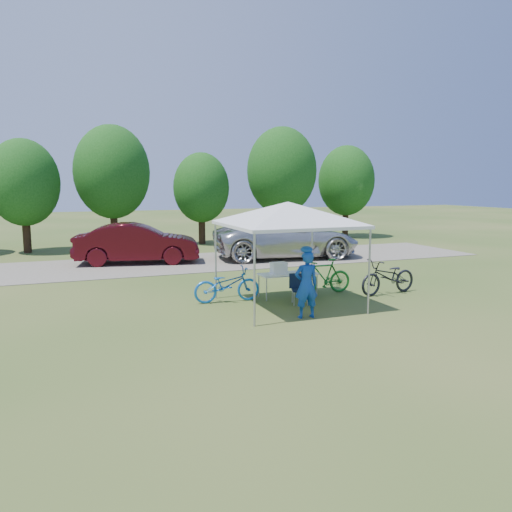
{
  "coord_description": "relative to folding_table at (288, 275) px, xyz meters",
  "views": [
    {
      "loc": [
        -5.41,
        -11.66,
        3.18
      ],
      "look_at": [
        -0.1,
        2.0,
        1.06
      ],
      "focal_mm": 35.0,
      "sensor_mm": 36.0,
      "label": 1
    }
  ],
  "objects": [
    {
      "name": "ground",
      "position": [
        -0.46,
        -0.96,
        -0.63
      ],
      "size": [
        100.0,
        100.0,
        0.0
      ],
      "primitive_type": "plane",
      "color": "#2D5119",
      "rests_on": "ground"
    },
    {
      "name": "gravel_strip",
      "position": [
        -0.46,
        7.04,
        -0.62
      ],
      "size": [
        24.0,
        5.0,
        0.02
      ],
      "primitive_type": "cube",
      "color": "gray",
      "rests_on": "ground"
    },
    {
      "name": "canopy",
      "position": [
        -0.46,
        -0.96,
        2.02
      ],
      "size": [
        4.53,
        4.53,
        3.0
      ],
      "color": "#A5A5AA",
      "rests_on": "ground"
    },
    {
      "name": "treeline",
      "position": [
        -0.76,
        13.08,
        2.9
      ],
      "size": [
        24.89,
        4.28,
        6.3
      ],
      "color": "#382314",
      "rests_on": "ground"
    },
    {
      "name": "folding_table",
      "position": [
        0.0,
        0.0,
        0.0
      ],
      "size": [
        1.64,
        0.68,
        0.67
      ],
      "color": "white",
      "rests_on": "ground"
    },
    {
      "name": "folding_chair",
      "position": [
        -0.08,
        -0.84,
        -0.16
      ],
      "size": [
        0.51,
        0.53,
        0.8
      ],
      "rotation": [
        0.0,
        0.0,
        -0.31
      ],
      "color": "black",
      "rests_on": "ground"
    },
    {
      "name": "cooler",
      "position": [
        -0.29,
        0.0,
        0.21
      ],
      "size": [
        0.45,
        0.3,
        0.32
      ],
      "color": "white",
      "rests_on": "folding_table"
    },
    {
      "name": "ice_cream_cup",
      "position": [
        0.34,
        -0.05,
        0.07
      ],
      "size": [
        0.08,
        0.08,
        0.06
      ],
      "primitive_type": "cylinder",
      "color": "gold",
      "rests_on": "folding_table"
    },
    {
      "name": "cyclist",
      "position": [
        -0.55,
        -2.22,
        0.18
      ],
      "size": [
        0.61,
        0.42,
        1.62
      ],
      "primitive_type": "imported",
      "rotation": [
        0.0,
        0.0,
        3.08
      ],
      "color": "#123F95",
      "rests_on": "ground"
    },
    {
      "name": "bike_blue",
      "position": [
        -1.81,
        0.01,
        -0.15
      ],
      "size": [
        1.85,
        0.74,
        0.95
      ],
      "primitive_type": "imported",
      "rotation": [
        0.0,
        0.0,
        1.51
      ],
      "color": "blue",
      "rests_on": "ground"
    },
    {
      "name": "bike_green",
      "position": [
        1.14,
        -0.02,
        -0.12
      ],
      "size": [
        1.72,
        0.55,
        1.02
      ],
      "primitive_type": "imported",
      "rotation": [
        0.0,
        0.0,
        -1.61
      ],
      "color": "#197224",
      "rests_on": "ground"
    },
    {
      "name": "bike_dark",
      "position": [
        2.86,
        -0.76,
        -0.12
      ],
      "size": [
        2.04,
        0.95,
        1.03
      ],
      "primitive_type": "imported",
      "rotation": [
        0.0,
        0.0,
        -1.43
      ],
      "color": "black",
      "rests_on": "ground"
    },
    {
      "name": "minivan",
      "position": [
        3.09,
        6.85,
        0.26
      ],
      "size": [
        6.58,
        3.71,
        1.73
      ],
      "primitive_type": "imported",
      "rotation": [
        0.0,
        0.0,
        1.43
      ],
      "color": "beige",
      "rests_on": "gravel_strip"
    },
    {
      "name": "sedan",
      "position": [
        -3.13,
        7.61,
        0.19
      ],
      "size": [
        5.11,
        2.64,
        1.6
      ],
      "primitive_type": "imported",
      "rotation": [
        0.0,
        0.0,
        1.37
      ],
      "color": "#410A11",
      "rests_on": "gravel_strip"
    }
  ]
}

